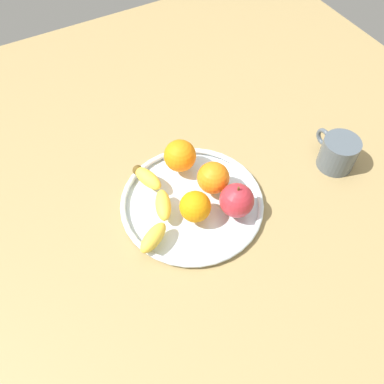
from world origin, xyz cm
name	(u,v)px	position (x,y,z in cm)	size (l,w,h in cm)	color
ground_plane	(192,210)	(0.00, 0.00, -2.00)	(155.11, 155.11, 4.00)	#9A8150
fruit_bowl	(192,203)	(0.00, 0.00, 0.92)	(30.40, 30.40, 1.80)	silver
banana	(154,204)	(1.91, 7.83, 3.41)	(21.45, 12.04, 3.21)	yellow
apple	(237,200)	(-6.48, -6.65, 5.33)	(7.05, 7.05, 7.85)	#B52934
orange_back_right	(213,178)	(0.81, -5.51, 5.23)	(6.87, 6.87, 6.87)	orange
orange_front_right	(180,156)	(9.46, -2.24, 5.35)	(7.11, 7.11, 7.11)	orange
orange_back_left	(195,207)	(-3.58, 1.25, 5.01)	(6.42, 6.42, 6.42)	orange
ambient_mug	(338,153)	(-5.60, -34.15, 3.79)	(11.51, 8.15, 7.55)	#4C575F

